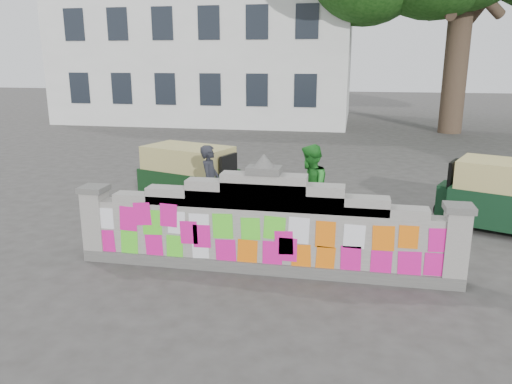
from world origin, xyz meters
TOP-DOWN VIEW (x-y plane):
  - ground at (0.00, 0.00)m, footprint 100.00×100.00m
  - parapet_wall at (-0.00, -0.01)m, footprint 6.48×0.44m
  - building at (-7.00, 21.98)m, footprint 16.00×10.00m
  - cyclist_bike at (-1.43, 1.79)m, footprint 1.76×0.66m
  - cyclist_rider at (-1.43, 1.79)m, footprint 0.39×0.58m
  - pedestrian at (0.57, 2.09)m, footprint 0.71×0.91m
  - rickshaw_left at (-2.45, 3.60)m, footprint 2.68×1.86m
  - rickshaw_right at (4.56, 2.99)m, footprint 2.71×2.00m

SIDE VIEW (x-z plane):
  - ground at x=0.00m, z-range 0.00..0.00m
  - cyclist_bike at x=-1.43m, z-range 0.00..0.92m
  - rickshaw_left at x=-2.45m, z-range 0.03..1.47m
  - parapet_wall at x=0.00m, z-range -0.26..1.75m
  - rickshaw_right at x=4.56m, z-range 0.03..1.49m
  - cyclist_rider at x=-1.43m, z-range 0.00..1.56m
  - pedestrian at x=0.57m, z-range 0.00..1.83m
  - building at x=-7.00m, z-range -0.44..8.46m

